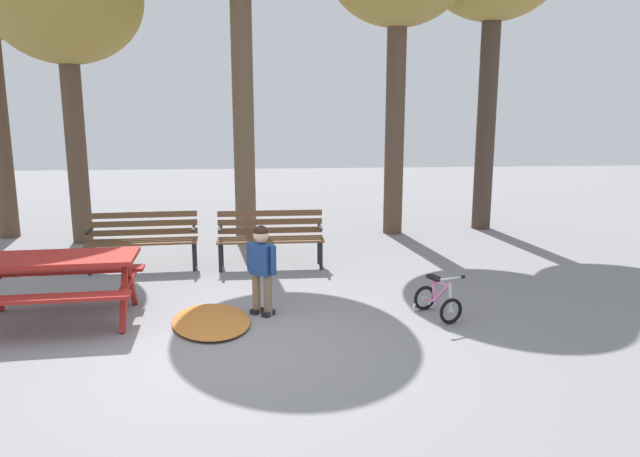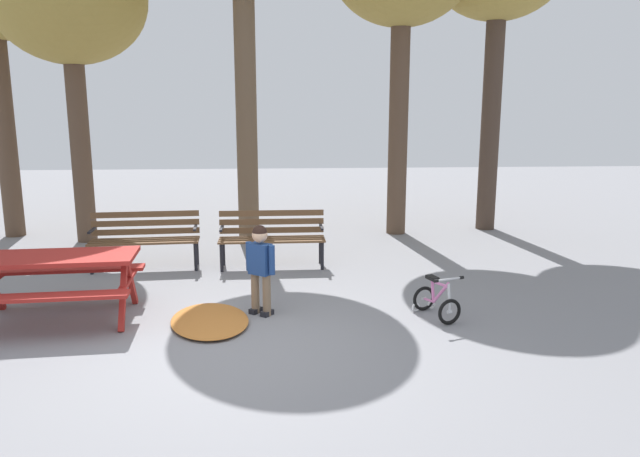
% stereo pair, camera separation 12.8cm
% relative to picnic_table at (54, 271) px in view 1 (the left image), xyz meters
% --- Properties ---
extents(ground, '(36.00, 36.00, 0.00)m').
position_rel_picnic_table_xyz_m(ground, '(2.02, -0.98, -0.59)').
color(ground, gray).
extents(picnic_table, '(1.89, 1.47, 0.79)m').
position_rel_picnic_table_xyz_m(picnic_table, '(0.00, 0.00, 0.00)').
color(picnic_table, maroon).
rests_on(picnic_table, ground).
extents(park_bench_far_left, '(1.63, 0.57, 0.85)m').
position_rel_picnic_table_xyz_m(park_bench_far_left, '(0.52, 2.24, -0.08)').
color(park_bench_far_left, brown).
rests_on(park_bench_far_left, ground).
extents(park_bench_left, '(1.60, 0.47, 0.85)m').
position_rel_picnic_table_xyz_m(park_bench_left, '(2.43, 2.22, -0.08)').
color(park_bench_left, brown).
rests_on(park_bench_left, ground).
extents(child_standing, '(0.34, 0.28, 1.08)m').
position_rel_picnic_table_xyz_m(child_standing, '(2.33, 0.04, 0.04)').
color(child_standing, '#7F664C').
rests_on(child_standing, ground).
extents(kids_bicycle, '(0.51, 0.63, 0.54)m').
position_rel_picnic_table_xyz_m(kids_bicycle, '(4.36, -0.19, -0.39)').
color(kids_bicycle, black).
rests_on(kids_bicycle, ground).
extents(leaf_pile, '(1.11, 1.39, 0.07)m').
position_rel_picnic_table_xyz_m(leaf_pile, '(1.75, -0.23, -0.56)').
color(leaf_pile, '#B26B2D').
rests_on(leaf_pile, ground).
extents(tree_left, '(2.60, 2.60, 5.31)m').
position_rel_picnic_table_xyz_m(tree_left, '(-0.96, 4.21, 3.55)').
color(tree_left, brown).
rests_on(tree_left, ground).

